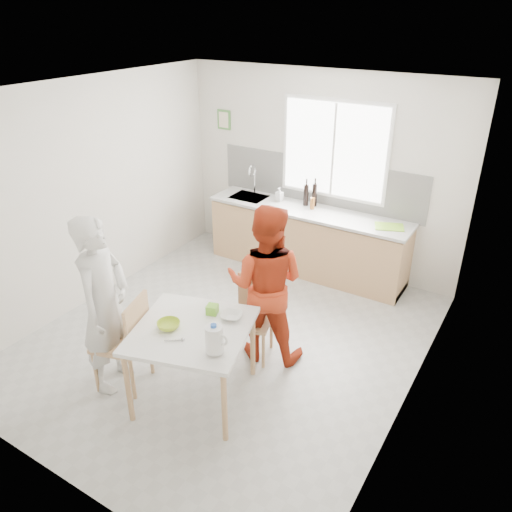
{
  "coord_description": "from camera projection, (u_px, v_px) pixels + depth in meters",
  "views": [
    {
      "loc": [
        2.69,
        -3.79,
        3.41
      ],
      "look_at": [
        0.24,
        0.2,
        1.03
      ],
      "focal_mm": 35.0,
      "sensor_mm": 36.0,
      "label": 1
    }
  ],
  "objects": [
    {
      "name": "ground",
      "position": [
        229.0,
        338.0,
        5.68
      ],
      "size": [
        4.5,
        4.5,
        0.0
      ],
      "primitive_type": "plane",
      "color": "#B7B7B2",
      "rests_on": "ground"
    },
    {
      "name": "room_shell",
      "position": [
        225.0,
        203.0,
        4.94
      ],
      "size": [
        4.5,
        4.5,
        4.5
      ],
      "color": "silver",
      "rests_on": "ground"
    },
    {
      "name": "window",
      "position": [
        334.0,
        150.0,
        6.51
      ],
      "size": [
        1.5,
        0.06,
        1.3
      ],
      "color": "white",
      "rests_on": "room_shell"
    },
    {
      "name": "backsplash",
      "position": [
        319.0,
        182.0,
        6.83
      ],
      "size": [
        3.0,
        0.02,
        0.65
      ],
      "primitive_type": "cube",
      "color": "white",
      "rests_on": "room_shell"
    },
    {
      "name": "picture_frame",
      "position": [
        224.0,
        120.0,
        7.24
      ],
      "size": [
        0.22,
        0.03,
        0.28
      ],
      "color": "#4D8D40",
      "rests_on": "room_shell"
    },
    {
      "name": "kitchen_counter",
      "position": [
        306.0,
        243.0,
        6.97
      ],
      "size": [
        2.84,
        0.64,
        1.37
      ],
      "color": "tan",
      "rests_on": "ground"
    },
    {
      "name": "dining_table",
      "position": [
        192.0,
        336.0,
        4.54
      ],
      "size": [
        1.27,
        1.27,
        0.79
      ],
      "rotation": [
        0.0,
        0.0,
        0.29
      ],
      "color": "white",
      "rests_on": "ground"
    },
    {
      "name": "chair_left",
      "position": [
        127.0,
        339.0,
        4.77
      ],
      "size": [
        0.57,
        0.57,
        0.99
      ],
      "rotation": [
        0.0,
        0.0,
        -1.29
      ],
      "color": "tan",
      "rests_on": "ground"
    },
    {
      "name": "chair_far",
      "position": [
        253.0,
        313.0,
        5.26
      ],
      "size": [
        0.51,
        0.51,
        0.89
      ],
      "rotation": [
        0.0,
        0.0,
        0.29
      ],
      "color": "tan",
      "rests_on": "ground"
    },
    {
      "name": "person_white",
      "position": [
        104.0,
        305.0,
        4.66
      ],
      "size": [
        0.59,
        0.74,
        1.78
      ],
      "primitive_type": "imported",
      "rotation": [
        0.0,
        0.0,
        1.86
      ],
      "color": "silver",
      "rests_on": "ground"
    },
    {
      "name": "person_red",
      "position": [
        266.0,
        284.0,
        5.07
      ],
      "size": [
        0.98,
        0.86,
        1.72
      ],
      "primitive_type": "imported",
      "rotation": [
        0.0,
        0.0,
        3.43
      ],
      "color": "#B83417",
      "rests_on": "ground"
    },
    {
      "name": "bowl_green",
      "position": [
        169.0,
        325.0,
        4.49
      ],
      "size": [
        0.26,
        0.26,
        0.07
      ],
      "primitive_type": "imported",
      "rotation": [
        0.0,
        0.0,
        0.29
      ],
      "color": "#ACCC2F",
      "rests_on": "dining_table"
    },
    {
      "name": "bowl_white",
      "position": [
        232.0,
        316.0,
        4.64
      ],
      "size": [
        0.25,
        0.25,
        0.05
      ],
      "primitive_type": "imported",
      "rotation": [
        0.0,
        0.0,
        0.29
      ],
      "color": "white",
      "rests_on": "dining_table"
    },
    {
      "name": "milk_jug",
      "position": [
        215.0,
        339.0,
        4.12
      ],
      "size": [
        0.21,
        0.15,
        0.27
      ],
      "rotation": [
        0.0,
        0.0,
        0.29
      ],
      "color": "white",
      "rests_on": "dining_table"
    },
    {
      "name": "green_box",
      "position": [
        212.0,
        309.0,
        4.7
      ],
      "size": [
        0.12,
        0.12,
        0.09
      ],
      "primitive_type": "cube",
      "rotation": [
        0.0,
        0.0,
        0.29
      ],
      "color": "#70C22C",
      "rests_on": "dining_table"
    },
    {
      "name": "spoon",
      "position": [
        174.0,
        340.0,
        4.33
      ],
      "size": [
        0.14,
        0.1,
        0.01
      ],
      "primitive_type": "cylinder",
      "rotation": [
        0.0,
        1.57,
        0.63
      ],
      "color": "#A5A5AA",
      "rests_on": "dining_table"
    },
    {
      "name": "cutting_board",
      "position": [
        389.0,
        227.0,
        6.21
      ],
      "size": [
        0.42,
        0.36,
        0.01
      ],
      "primitive_type": "cube",
      "rotation": [
        0.0,
        0.0,
        0.38
      ],
      "color": "#8ED230",
      "rests_on": "kitchen_counter"
    },
    {
      "name": "wine_bottle_a",
      "position": [
        315.0,
        195.0,
        6.79
      ],
      "size": [
        0.07,
        0.07,
        0.32
      ],
      "primitive_type": "cylinder",
      "color": "black",
      "rests_on": "kitchen_counter"
    },
    {
      "name": "wine_bottle_b",
      "position": [
        306.0,
        195.0,
        6.82
      ],
      "size": [
        0.07,
        0.07,
        0.3
      ],
      "primitive_type": "cylinder",
      "color": "black",
      "rests_on": "kitchen_counter"
    },
    {
      "name": "jar_amber",
      "position": [
        312.0,
        203.0,
        6.72
      ],
      "size": [
        0.06,
        0.06,
        0.16
      ],
      "primitive_type": "cylinder",
      "color": "#995921",
      "rests_on": "kitchen_counter"
    },
    {
      "name": "soap_bottle",
      "position": [
        279.0,
        194.0,
        7.0
      ],
      "size": [
        0.1,
        0.1,
        0.19
      ],
      "primitive_type": "imported",
      "rotation": [
        0.0,
        0.0,
        -0.12
      ],
      "color": "#999999",
      "rests_on": "kitchen_counter"
    }
  ]
}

